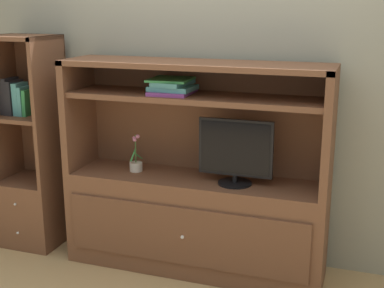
# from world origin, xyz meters

# --- Properties ---
(painted_rear_wall) EXTENTS (6.00, 0.10, 2.80)m
(painted_rear_wall) POSITION_xyz_m (0.00, 0.75, 1.40)
(painted_rear_wall) COLOR gray
(painted_rear_wall) RESTS_ON ground_plane
(media_console) EXTENTS (1.79, 0.48, 1.45)m
(media_console) POSITION_xyz_m (0.00, 0.40, 0.48)
(media_console) COLOR brown
(media_console) RESTS_ON ground_plane
(tv_monitor) EXTENTS (0.49, 0.22, 0.43)m
(tv_monitor) POSITION_xyz_m (0.29, 0.36, 0.88)
(tv_monitor) COLOR black
(tv_monitor) RESTS_ON media_console
(potted_plant) EXTENTS (0.09, 0.11, 0.27)m
(potted_plant) POSITION_xyz_m (-0.44, 0.41, 0.72)
(potted_plant) COLOR beige
(potted_plant) RESTS_ON media_console
(magazine_stack) EXTENTS (0.30, 0.34, 0.10)m
(magazine_stack) POSITION_xyz_m (-0.15, 0.40, 1.28)
(magazine_stack) COLOR purple
(magazine_stack) RESTS_ON media_console
(bookshelf_tall) EXTENTS (0.47, 0.44, 1.59)m
(bookshelf_tall) POSITION_xyz_m (-1.32, 0.41, 0.52)
(bookshelf_tall) COLOR brown
(bookshelf_tall) RESTS_ON ground_plane
(upright_book_row) EXTENTS (0.23, 0.17, 0.27)m
(upright_book_row) POSITION_xyz_m (-1.39, 0.40, 1.13)
(upright_book_row) COLOR black
(upright_book_row) RESTS_ON bookshelf_tall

